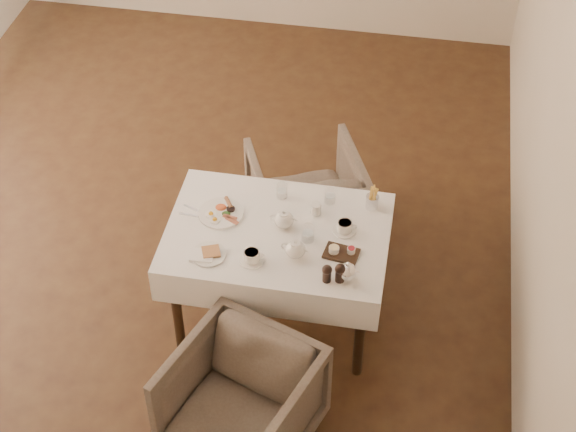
% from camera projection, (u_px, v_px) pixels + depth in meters
% --- Properties ---
extents(table, '(1.28, 0.88, 0.75)m').
position_uv_depth(table, '(277.00, 245.00, 5.14)').
color(table, black).
rests_on(table, ground).
extents(armchair_near, '(0.92, 0.93, 0.66)m').
position_uv_depth(armchair_near, '(241.00, 403.00, 4.72)').
color(armchair_near, '#4F443A').
rests_on(armchair_near, ground).
extents(armchair_far, '(0.94, 0.95, 0.66)m').
position_uv_depth(armchair_far, '(307.00, 197.00, 5.89)').
color(armchair_far, '#4F443A').
rests_on(armchair_far, ground).
extents(breakfast_plate, '(0.27, 0.27, 0.03)m').
position_uv_depth(breakfast_plate, '(221.00, 212.00, 5.16)').
color(breakfast_plate, white).
rests_on(breakfast_plate, table).
extents(side_plate, '(0.20, 0.20, 0.02)m').
position_uv_depth(side_plate, '(207.00, 254.00, 4.92)').
color(side_plate, white).
rests_on(side_plate, table).
extents(teapot_centre, '(0.15, 0.12, 0.12)m').
position_uv_depth(teapot_centre, '(284.00, 219.00, 5.05)').
color(teapot_centre, white).
rests_on(teapot_centre, table).
extents(teapot_front, '(0.17, 0.14, 0.12)m').
position_uv_depth(teapot_front, '(295.00, 248.00, 4.87)').
color(teapot_front, white).
rests_on(teapot_front, table).
extents(creamer, '(0.08, 0.08, 0.07)m').
position_uv_depth(creamer, '(316.00, 208.00, 5.14)').
color(creamer, white).
rests_on(creamer, table).
extents(teacup_near, '(0.14, 0.14, 0.07)m').
position_uv_depth(teacup_near, '(252.00, 257.00, 4.87)').
color(teacup_near, white).
rests_on(teacup_near, table).
extents(teacup_far, '(0.14, 0.14, 0.07)m').
position_uv_depth(teacup_far, '(345.00, 227.00, 5.04)').
color(teacup_far, white).
rests_on(teacup_far, table).
extents(glass_left, '(0.08, 0.08, 0.09)m').
position_uv_depth(glass_left, '(282.00, 191.00, 5.24)').
color(glass_left, silver).
rests_on(glass_left, table).
extents(glass_mid, '(0.08, 0.08, 0.10)m').
position_uv_depth(glass_mid, '(308.00, 233.00, 4.97)').
color(glass_mid, silver).
rests_on(glass_mid, table).
extents(glass_right, '(0.07, 0.07, 0.09)m').
position_uv_depth(glass_right, '(330.00, 196.00, 5.21)').
color(glass_right, silver).
rests_on(glass_right, table).
extents(condiment_board, '(0.21, 0.16, 0.05)m').
position_uv_depth(condiment_board, '(341.00, 252.00, 4.92)').
color(condiment_board, black).
rests_on(condiment_board, table).
extents(pepper_mill_left, '(0.06, 0.06, 0.11)m').
position_uv_depth(pepper_mill_left, '(327.00, 273.00, 4.75)').
color(pepper_mill_left, black).
rests_on(pepper_mill_left, table).
extents(pepper_mill_right, '(0.06, 0.06, 0.12)m').
position_uv_depth(pepper_mill_right, '(340.00, 273.00, 4.74)').
color(pepper_mill_right, black).
rests_on(pepper_mill_right, table).
extents(silver_pot, '(0.13, 0.10, 0.13)m').
position_uv_depth(silver_pot, '(347.00, 271.00, 4.75)').
color(silver_pot, white).
rests_on(silver_pot, table).
extents(fries_cup, '(0.07, 0.07, 0.16)m').
position_uv_depth(fries_cup, '(372.00, 199.00, 5.16)').
color(fries_cup, silver).
rests_on(fries_cup, table).
extents(cutlery_fork, '(0.16, 0.08, 0.00)m').
position_uv_depth(cutlery_fork, '(196.00, 210.00, 5.18)').
color(cutlery_fork, silver).
rests_on(cutlery_fork, table).
extents(cutlery_knife, '(0.19, 0.02, 0.00)m').
position_uv_depth(cutlery_knife, '(195.00, 216.00, 5.15)').
color(cutlery_knife, silver).
rests_on(cutlery_knife, table).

